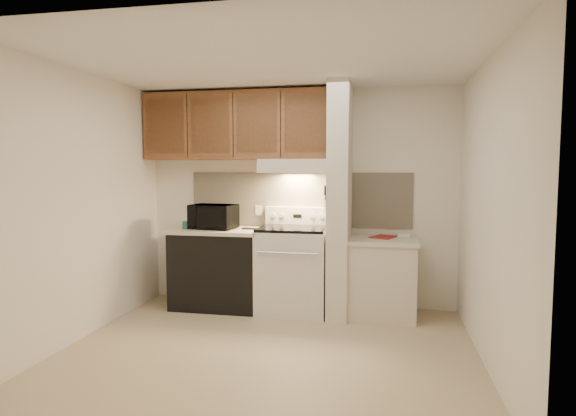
# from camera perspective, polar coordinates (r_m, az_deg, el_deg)

# --- Properties ---
(floor) EXTENTS (3.60, 3.60, 0.00)m
(floor) POSITION_cam_1_polar(r_m,az_deg,el_deg) (4.46, -2.19, -16.33)
(floor) COLOR tan
(floor) RESTS_ON ground
(ceiling) EXTENTS (3.60, 3.60, 0.00)m
(ceiling) POSITION_cam_1_polar(r_m,az_deg,el_deg) (4.25, -2.31, 16.94)
(ceiling) COLOR white
(ceiling) RESTS_ON wall_back
(wall_back) EXTENTS (3.60, 2.50, 0.02)m
(wall_back) POSITION_cam_1_polar(r_m,az_deg,el_deg) (5.64, 1.30, 1.18)
(wall_back) COLOR white
(wall_back) RESTS_ON floor
(wall_left) EXTENTS (0.02, 3.00, 2.50)m
(wall_left) POSITION_cam_1_polar(r_m,az_deg,el_deg) (4.91, -23.13, 0.26)
(wall_left) COLOR white
(wall_left) RESTS_ON floor
(wall_right) EXTENTS (0.02, 3.00, 2.50)m
(wall_right) POSITION_cam_1_polar(r_m,az_deg,el_deg) (4.14, 22.76, -0.51)
(wall_right) COLOR white
(wall_right) RESTS_ON floor
(backsplash) EXTENTS (2.60, 0.02, 0.63)m
(backsplash) POSITION_cam_1_polar(r_m,az_deg,el_deg) (5.63, 1.28, 1.02)
(backsplash) COLOR beige
(backsplash) RESTS_ON wall_back
(range_body) EXTENTS (0.76, 0.65, 0.92)m
(range_body) POSITION_cam_1_polar(r_m,az_deg,el_deg) (5.41, 0.65, -7.43)
(range_body) COLOR silver
(range_body) RESTS_ON floor
(oven_window) EXTENTS (0.50, 0.01, 0.30)m
(oven_window) POSITION_cam_1_polar(r_m,az_deg,el_deg) (5.10, -0.01, -7.73)
(oven_window) COLOR black
(oven_window) RESTS_ON range_body
(oven_handle) EXTENTS (0.65, 0.02, 0.02)m
(oven_handle) POSITION_cam_1_polar(r_m,az_deg,el_deg) (5.02, -0.09, -5.37)
(oven_handle) COLOR silver
(oven_handle) RESTS_ON range_body
(cooktop) EXTENTS (0.74, 0.64, 0.03)m
(cooktop) POSITION_cam_1_polar(r_m,az_deg,el_deg) (5.33, 0.65, -2.43)
(cooktop) COLOR black
(cooktop) RESTS_ON range_body
(range_backguard) EXTENTS (0.76, 0.08, 0.20)m
(range_backguard) POSITION_cam_1_polar(r_m,az_deg,el_deg) (5.59, 1.19, -0.90)
(range_backguard) COLOR silver
(range_backguard) RESTS_ON range_body
(range_display) EXTENTS (0.10, 0.01, 0.04)m
(range_display) POSITION_cam_1_polar(r_m,az_deg,el_deg) (5.55, 1.12, -0.95)
(range_display) COLOR black
(range_display) RESTS_ON range_backguard
(range_knob_left_outer) EXTENTS (0.05, 0.02, 0.05)m
(range_knob_left_outer) POSITION_cam_1_polar(r_m,az_deg,el_deg) (5.61, -1.71, -0.89)
(range_knob_left_outer) COLOR silver
(range_knob_left_outer) RESTS_ON range_backguard
(range_knob_left_inner) EXTENTS (0.05, 0.02, 0.05)m
(range_knob_left_inner) POSITION_cam_1_polar(r_m,az_deg,el_deg) (5.58, -0.71, -0.91)
(range_knob_left_inner) COLOR silver
(range_knob_left_inner) RESTS_ON range_backguard
(range_knob_right_inner) EXTENTS (0.05, 0.02, 0.05)m
(range_knob_right_inner) POSITION_cam_1_polar(r_m,az_deg,el_deg) (5.52, 2.95, -0.98)
(range_knob_right_inner) COLOR silver
(range_knob_right_inner) RESTS_ON range_backguard
(range_knob_right_outer) EXTENTS (0.05, 0.02, 0.05)m
(range_knob_right_outer) POSITION_cam_1_polar(r_m,az_deg,el_deg) (5.51, 3.98, -1.00)
(range_knob_right_outer) COLOR silver
(range_knob_right_outer) RESTS_ON range_backguard
(dishwasher_front) EXTENTS (1.00, 0.63, 0.87)m
(dishwasher_front) POSITION_cam_1_polar(r_m,az_deg,el_deg) (5.65, -8.21, -7.22)
(dishwasher_front) COLOR black
(dishwasher_front) RESTS_ON floor
(left_countertop) EXTENTS (1.04, 0.67, 0.04)m
(left_countertop) POSITION_cam_1_polar(r_m,az_deg,el_deg) (5.57, -8.27, -2.63)
(left_countertop) COLOR beige
(left_countertop) RESTS_ON dishwasher_front
(spoon_rest) EXTENTS (0.24, 0.10, 0.02)m
(spoon_rest) POSITION_cam_1_polar(r_m,az_deg,el_deg) (5.46, -4.27, -2.46)
(spoon_rest) COLOR black
(spoon_rest) RESTS_ON left_countertop
(teal_jar) EXTENTS (0.10, 0.10, 0.09)m
(teal_jar) POSITION_cam_1_polar(r_m,az_deg,el_deg) (5.60, -12.00, -1.98)
(teal_jar) COLOR #1E5950
(teal_jar) RESTS_ON left_countertop
(outlet) EXTENTS (0.08, 0.01, 0.12)m
(outlet) POSITION_cam_1_polar(r_m,az_deg,el_deg) (5.73, -3.48, -0.28)
(outlet) COLOR beige
(outlet) RESTS_ON backsplash
(microwave) EXTENTS (0.54, 0.40, 0.28)m
(microwave) POSITION_cam_1_polar(r_m,az_deg,el_deg) (5.55, -8.85, -1.02)
(microwave) COLOR black
(microwave) RESTS_ON left_countertop
(partition_pillar) EXTENTS (0.22, 0.70, 2.50)m
(partition_pillar) POSITION_cam_1_polar(r_m,az_deg,el_deg) (5.22, 6.16, 0.87)
(partition_pillar) COLOR beige
(partition_pillar) RESTS_ON floor
(pillar_trim) EXTENTS (0.01, 0.70, 0.04)m
(pillar_trim) POSITION_cam_1_polar(r_m,az_deg,el_deg) (5.23, 4.90, 1.43)
(pillar_trim) COLOR brown
(pillar_trim) RESTS_ON partition_pillar
(knife_strip) EXTENTS (0.02, 0.42, 0.04)m
(knife_strip) POSITION_cam_1_polar(r_m,az_deg,el_deg) (5.18, 4.77, 1.62)
(knife_strip) COLOR black
(knife_strip) RESTS_ON partition_pillar
(knife_blade_a) EXTENTS (0.01, 0.03, 0.16)m
(knife_blade_a) POSITION_cam_1_polar(r_m,az_deg,el_deg) (5.03, 4.41, 0.38)
(knife_blade_a) COLOR silver
(knife_blade_a) RESTS_ON knife_strip
(knife_handle_a) EXTENTS (0.02, 0.02, 0.10)m
(knife_handle_a) POSITION_cam_1_polar(r_m,az_deg,el_deg) (5.01, 4.42, 2.09)
(knife_handle_a) COLOR black
(knife_handle_a) RESTS_ON knife_strip
(knife_blade_b) EXTENTS (0.01, 0.04, 0.18)m
(knife_blade_b) POSITION_cam_1_polar(r_m,az_deg,el_deg) (5.12, 4.54, 0.35)
(knife_blade_b) COLOR silver
(knife_blade_b) RESTS_ON knife_strip
(knife_handle_b) EXTENTS (0.02, 0.02, 0.10)m
(knife_handle_b) POSITION_cam_1_polar(r_m,az_deg,el_deg) (5.10, 4.53, 2.13)
(knife_handle_b) COLOR black
(knife_handle_b) RESTS_ON knife_strip
(knife_blade_c) EXTENTS (0.01, 0.04, 0.20)m
(knife_blade_c) POSITION_cam_1_polar(r_m,az_deg,el_deg) (5.19, 4.62, 0.30)
(knife_blade_c) COLOR silver
(knife_blade_c) RESTS_ON knife_strip
(knife_handle_c) EXTENTS (0.02, 0.02, 0.10)m
(knife_handle_c) POSITION_cam_1_polar(r_m,az_deg,el_deg) (5.19, 4.65, 2.18)
(knife_handle_c) COLOR black
(knife_handle_c) RESTS_ON knife_strip
(knife_blade_d) EXTENTS (0.01, 0.04, 0.16)m
(knife_blade_d) POSITION_cam_1_polar(r_m,az_deg,el_deg) (5.28, 4.74, 0.59)
(knife_blade_d) COLOR silver
(knife_blade_d) RESTS_ON knife_strip
(knife_handle_d) EXTENTS (0.02, 0.02, 0.10)m
(knife_handle_d) POSITION_cam_1_polar(r_m,az_deg,el_deg) (5.27, 4.75, 2.22)
(knife_handle_d) COLOR black
(knife_handle_d) RESTS_ON knife_strip
(knife_blade_e) EXTENTS (0.01, 0.04, 0.18)m
(knife_blade_e) POSITION_cam_1_polar(r_m,az_deg,el_deg) (5.36, 4.84, 0.55)
(knife_blade_e) COLOR silver
(knife_blade_e) RESTS_ON knife_strip
(knife_handle_e) EXTENTS (0.02, 0.02, 0.10)m
(knife_handle_e) POSITION_cam_1_polar(r_m,az_deg,el_deg) (5.34, 4.84, 2.25)
(knife_handle_e) COLOR black
(knife_handle_e) RESTS_ON knife_strip
(oven_mitt) EXTENTS (0.03, 0.11, 0.26)m
(oven_mitt) POSITION_cam_1_polar(r_m,az_deg,el_deg) (5.41, 4.91, -0.25)
(oven_mitt) COLOR gray
(oven_mitt) RESTS_ON partition_pillar
(right_cab_base) EXTENTS (0.70, 0.60, 0.81)m
(right_cab_base) POSITION_cam_1_polar(r_m,az_deg,el_deg) (5.33, 11.06, -8.32)
(right_cab_base) COLOR beige
(right_cab_base) RESTS_ON floor
(right_countertop) EXTENTS (0.74, 0.64, 0.04)m
(right_countertop) POSITION_cam_1_polar(r_m,az_deg,el_deg) (5.25, 11.13, -3.79)
(right_countertop) COLOR beige
(right_countertop) RESTS_ON right_cab_base
(red_folder) EXTENTS (0.33, 0.37, 0.01)m
(red_folder) POSITION_cam_1_polar(r_m,az_deg,el_deg) (5.34, 11.29, -3.37)
(red_folder) COLOR maroon
(red_folder) RESTS_ON right_countertop
(white_box) EXTENTS (0.15, 0.11, 0.04)m
(white_box) POSITION_cam_1_polar(r_m,az_deg,el_deg) (5.43, 13.47, -3.15)
(white_box) COLOR white
(white_box) RESTS_ON right_countertop
(range_hood) EXTENTS (0.78, 0.44, 0.15)m
(range_hood) POSITION_cam_1_polar(r_m,az_deg,el_deg) (5.41, 0.91, 5.00)
(range_hood) COLOR beige
(range_hood) RESTS_ON upper_cabinets
(hood_lip) EXTENTS (0.78, 0.04, 0.06)m
(hood_lip) POSITION_cam_1_polar(r_m,az_deg,el_deg) (5.20, 0.49, 4.51)
(hood_lip) COLOR beige
(hood_lip) RESTS_ON range_hood
(upper_cabinets) EXTENTS (2.18, 0.33, 0.77)m
(upper_cabinets) POSITION_cam_1_polar(r_m,az_deg,el_deg) (5.64, -6.02, 9.65)
(upper_cabinets) COLOR brown
(upper_cabinets) RESTS_ON wall_back
(cab_door_a) EXTENTS (0.46, 0.01, 0.63)m
(cab_door_a) POSITION_cam_1_polar(r_m,az_deg,el_deg) (5.78, -14.37, 9.40)
(cab_door_a) COLOR brown
(cab_door_a) RESTS_ON upper_cabinets
(cab_gap_a) EXTENTS (0.01, 0.01, 0.73)m
(cab_gap_a) POSITION_cam_1_polar(r_m,az_deg,el_deg) (5.67, -11.85, 9.55)
(cab_gap_a) COLOR black
(cab_gap_a) RESTS_ON upper_cabinets
(cab_door_b) EXTENTS (0.46, 0.01, 0.63)m
(cab_door_b) POSITION_cam_1_polar(r_m,az_deg,el_deg) (5.57, -9.23, 9.67)
(cab_door_b) COLOR brown
(cab_door_b) RESTS_ON upper_cabinets
(cab_gap_b) EXTENTS (0.01, 0.01, 0.73)m
(cab_gap_b) POSITION_cam_1_polar(r_m,az_deg,el_deg) (5.48, -6.53, 9.78)
(cab_gap_b) COLOR black
(cab_gap_b) RESTS_ON upper_cabinets
(cab_door_c) EXTENTS (0.46, 0.01, 0.63)m
(cab_door_c) POSITION_cam_1_polar(r_m,az_deg,el_deg) (5.41, -3.73, 9.87)
(cab_door_c) COLOR brown
(cab_door_c) RESTS_ON upper_cabinets
(cab_gap_c) EXTENTS (0.01, 0.01, 0.73)m
(cab_gap_c) POSITION_cam_1_polar(r_m,az_deg,el_deg) (5.34, -0.87, 9.94)
(cab_gap_c) COLOR black
(cab_gap_c) RESTS_ON upper_cabinets
(cab_door_d) EXTENTS (0.46, 0.01, 0.63)m
(cab_door_d) POSITION_cam_1_polar(r_m,az_deg,el_deg) (5.30, 2.06, 9.99)
(cab_door_d) COLOR brown
(cab_door_d) RESTS_ON upper_cabinets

